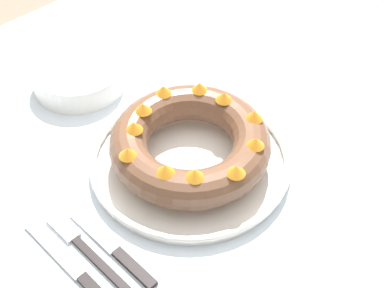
# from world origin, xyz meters

# --- Properties ---
(dining_table) EXTENTS (1.36, 1.21, 0.74)m
(dining_table) POSITION_xyz_m (0.00, 0.00, 0.66)
(dining_table) COLOR silver
(dining_table) RESTS_ON ground_plane
(serving_dish) EXTENTS (0.34, 0.34, 0.02)m
(serving_dish) POSITION_xyz_m (-0.02, -0.00, 0.75)
(serving_dish) COLOR white
(serving_dish) RESTS_ON dining_table
(bundt_cake) EXTENTS (0.26, 0.26, 0.08)m
(bundt_cake) POSITION_xyz_m (-0.02, -0.00, 0.79)
(bundt_cake) COLOR brown
(bundt_cake) RESTS_ON serving_dish
(fork) EXTENTS (0.02, 0.21, 0.01)m
(fork) POSITION_xyz_m (-0.25, -0.01, 0.74)
(fork) COLOR black
(fork) RESTS_ON dining_table
(serving_knife) EXTENTS (0.02, 0.24, 0.01)m
(serving_knife) POSITION_xyz_m (-0.28, -0.05, 0.74)
(serving_knife) COLOR black
(serving_knife) RESTS_ON dining_table
(cake_knife) EXTENTS (0.02, 0.18, 0.01)m
(cake_knife) POSITION_xyz_m (-0.22, -0.05, 0.74)
(cake_knife) COLOR black
(cake_knife) RESTS_ON dining_table
(side_bowl) EXTENTS (0.18, 0.18, 0.05)m
(side_bowl) POSITION_xyz_m (-0.02, 0.31, 0.76)
(side_bowl) COLOR white
(side_bowl) RESTS_ON dining_table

